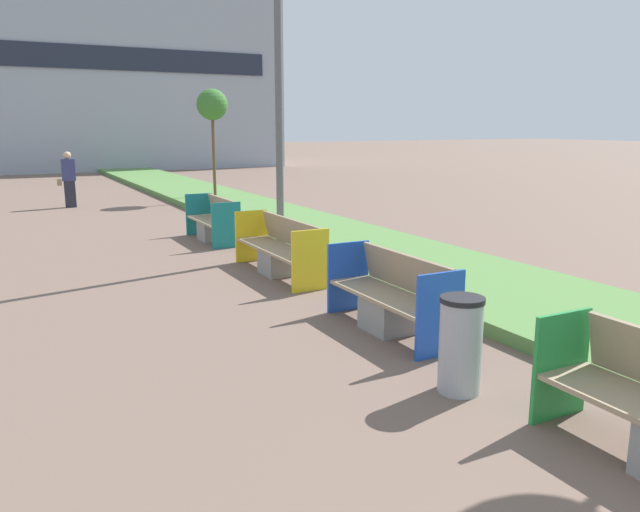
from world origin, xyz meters
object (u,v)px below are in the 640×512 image
at_px(bench_blue_frame, 391,302).
at_px(sapling_tree_far, 212,106).
at_px(bench_yellow_frame, 280,252).
at_px(litter_bin, 460,345).
at_px(bench_teal_frame, 214,224).
at_px(pedestrian_walking, 69,179).

xyz_separation_m(bench_blue_frame, sapling_tree_far, (2.35, 13.96, 2.72)).
height_order(bench_yellow_frame, sapling_tree_far, sapling_tree_far).
bearing_deg(litter_bin, bench_yellow_frame, 85.05).
height_order(litter_bin, sapling_tree_far, sapling_tree_far).
bearing_deg(bench_teal_frame, bench_blue_frame, -89.99).
bearing_deg(sapling_tree_far, pedestrian_walking, 174.72).
height_order(litter_bin, pedestrian_walking, pedestrian_walking).
distance_m(bench_blue_frame, bench_teal_frame, 6.88).
bearing_deg(bench_blue_frame, bench_teal_frame, 90.01).
bearing_deg(bench_teal_frame, sapling_tree_far, 71.60).
height_order(bench_blue_frame, bench_teal_frame, same).
relative_size(bench_teal_frame, sapling_tree_far, 0.53).
bearing_deg(bench_yellow_frame, bench_teal_frame, 90.10).
xyz_separation_m(bench_teal_frame, pedestrian_walking, (-2.13, 7.49, 0.50)).
bearing_deg(litter_bin, sapling_tree_far, 79.94).
bearing_deg(sapling_tree_far, bench_yellow_frame, -102.46).
height_order(bench_blue_frame, sapling_tree_far, sapling_tree_far).
distance_m(bench_blue_frame, bench_yellow_frame, 3.33).
relative_size(bench_yellow_frame, litter_bin, 2.66).
bearing_deg(bench_teal_frame, pedestrian_walking, 105.85).
height_order(bench_blue_frame, litter_bin, bench_blue_frame).
xyz_separation_m(bench_blue_frame, bench_yellow_frame, (0.01, 3.33, 0.01)).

